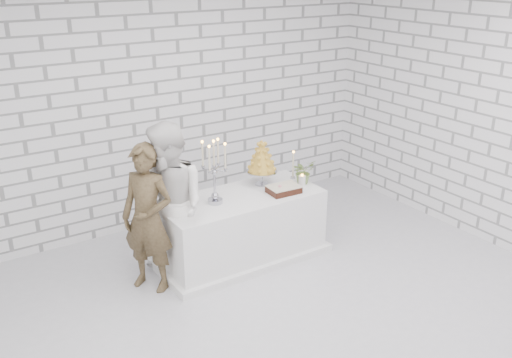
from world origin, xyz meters
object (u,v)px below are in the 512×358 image
groom (148,219)px  candelabra (214,172)px  cake_table (241,227)px  bride (170,206)px  croquembouche (262,162)px

groom → candelabra: 0.84m
cake_table → groom: groom is taller
cake_table → bride: (-0.85, -0.03, 0.48)m
candelabra → croquembouche: (0.70, 0.16, -0.08)m
bride → candelabra: bride is taller
groom → croquembouche: 1.51m
candelabra → croquembouche: 0.73m
bride → candelabra: 0.59m
candelabra → croquembouche: size_ratio=1.29×
cake_table → croquembouche: croquembouche is taller
groom → croquembouche: (1.47, 0.17, 0.25)m
croquembouche → candelabra: bearing=-166.9°
cake_table → groom: 1.16m
cake_table → groom: bearing=-179.3°
bride → croquembouche: bearing=89.2°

